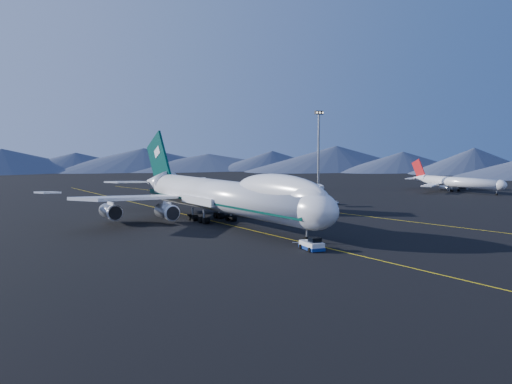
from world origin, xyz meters
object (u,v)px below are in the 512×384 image
pushback_tug (312,246)px  second_jet (456,182)px  service_van (330,202)px  boeing_747 (225,195)px  floodlight_mast (319,150)px

pushback_tug → second_jet: size_ratio=0.13×
pushback_tug → service_van: size_ratio=0.95×
boeing_747 → floodlight_mast: floodlight_mast is taller
boeing_747 → service_van: size_ratio=13.93×
second_jet → floodlight_mast: 47.08m
boeing_747 → pushback_tug: size_ratio=14.63×
second_jet → floodlight_mast: (-32.74, 32.12, 10.60)m
service_van → pushback_tug: bearing=-146.4°
pushback_tug → floodlight_mast: floodlight_mast is taller
second_jet → floodlight_mast: floodlight_mast is taller
pushback_tug → floodlight_mast: 112.86m
boeing_747 → second_jet: bearing=12.1°
floodlight_mast → second_jet: bearing=-44.5°
second_jet → floodlight_mast: bearing=128.0°
boeing_747 → pushback_tug: 32.03m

